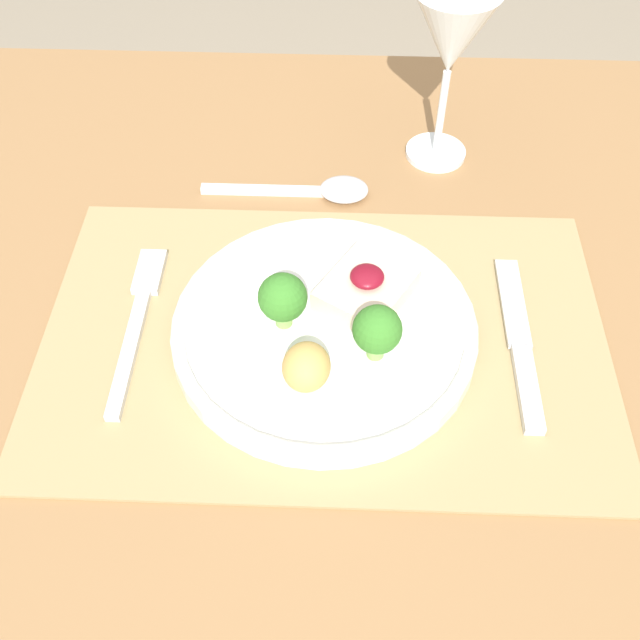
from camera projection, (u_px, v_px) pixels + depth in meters
ground_plane at (322, 626)px, 1.20m from camera, size 8.00×8.00×0.00m
dining_table at (324, 400)px, 0.71m from camera, size 1.42×0.90×0.74m
placemat at (324, 337)px, 0.64m from camera, size 0.48×0.31×0.00m
dinner_plate at (322, 325)px, 0.62m from camera, size 0.26×0.26×0.07m
fork at (139, 315)px, 0.65m from camera, size 0.02×0.18×0.01m
knife at (521, 351)px, 0.62m from camera, size 0.02×0.18×0.01m
spoon at (325, 190)px, 0.75m from camera, size 0.17×0.04×0.01m
wine_glass_near at (452, 40)px, 0.70m from camera, size 0.08×0.08×0.18m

